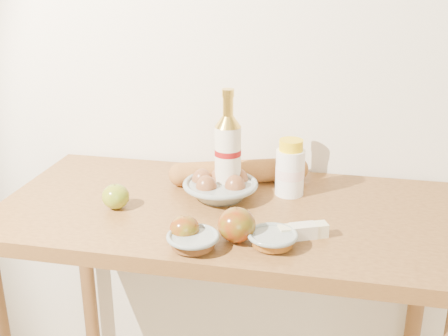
{
  "coord_description": "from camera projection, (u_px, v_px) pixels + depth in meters",
  "views": [
    {
      "loc": [
        0.27,
        -0.13,
        1.52
      ],
      "look_at": [
        0.0,
        1.15,
        1.02
      ],
      "focal_mm": 45.0,
      "sensor_mm": 36.0,
      "label": 1
    }
  ],
  "objects": [
    {
      "name": "table",
      "position": [
        226.0,
        248.0,
        1.52
      ],
      "size": [
        1.2,
        0.6,
        0.9
      ],
      "color": "olive",
      "rests_on": "ground"
    },
    {
      "name": "apple_redgreen_front",
      "position": [
        185.0,
        229.0,
        1.29
      ],
      "size": [
        0.07,
        0.07,
        0.06
      ],
      "rotation": [
        0.0,
        0.0,
        -0.04
      ],
      "color": "#97080D",
      "rests_on": "table"
    },
    {
      "name": "egg_bowl",
      "position": [
        220.0,
        187.0,
        1.52
      ],
      "size": [
        0.25,
        0.25,
        0.07
      ],
      "rotation": [
        0.0,
        0.0,
        0.25
      ],
      "color": "gray",
      "rests_on": "table"
    },
    {
      "name": "baguette",
      "position": [
        239.0,
        172.0,
        1.62
      ],
      "size": [
        0.41,
        0.2,
        0.07
      ],
      "rotation": [
        0.0,
        0.0,
        0.34
      ],
      "color": "#B47737",
      "rests_on": "table"
    },
    {
      "name": "cream_bottle",
      "position": [
        290.0,
        169.0,
        1.53
      ],
      "size": [
        0.1,
        0.1,
        0.16
      ],
      "rotation": [
        0.0,
        0.0,
        0.28
      ],
      "color": "white",
      "rests_on": "table"
    },
    {
      "name": "apple_yellowgreen",
      "position": [
        116.0,
        196.0,
        1.46
      ],
      "size": [
        0.07,
        0.07,
        0.07
      ],
      "rotation": [
        0.0,
        0.0,
        0.03
      ],
      "color": "olive",
      "rests_on": "table"
    },
    {
      "name": "butter_stick",
      "position": [
        303.0,
        231.0,
        1.31
      ],
      "size": [
        0.12,
        0.08,
        0.03
      ],
      "rotation": [
        0.0,
        0.0,
        0.43
      ],
      "color": "beige",
      "rests_on": "table"
    },
    {
      "name": "sugar_bowl",
      "position": [
        193.0,
        241.0,
        1.26
      ],
      "size": [
        0.16,
        0.16,
        0.03
      ],
      "rotation": [
        0.0,
        0.0,
        -0.43
      ],
      "color": "gray",
      "rests_on": "table"
    },
    {
      "name": "bourbon_bottle",
      "position": [
        228.0,
        153.0,
        1.51
      ],
      "size": [
        0.09,
        0.09,
        0.29
      ],
      "rotation": [
        0.0,
        0.0,
        -0.37
      ],
      "color": "beige",
      "rests_on": "table"
    },
    {
      "name": "back_wall",
      "position": [
        250.0,
        36.0,
        1.63
      ],
      "size": [
        3.5,
        0.02,
        2.6
      ],
      "primitive_type": "cube",
      "color": "white",
      "rests_on": "ground"
    },
    {
      "name": "apple_redgreen_right",
      "position": [
        237.0,
        225.0,
        1.29
      ],
      "size": [
        0.1,
        0.1,
        0.08
      ],
      "rotation": [
        0.0,
        0.0,
        -0.16
      ],
      "color": "#920709",
      "rests_on": "table"
    },
    {
      "name": "syrup_bowl",
      "position": [
        273.0,
        239.0,
        1.27
      ],
      "size": [
        0.12,
        0.12,
        0.03
      ],
      "rotation": [
        0.0,
        0.0,
        0.01
      ],
      "color": "gray",
      "rests_on": "table"
    }
  ]
}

